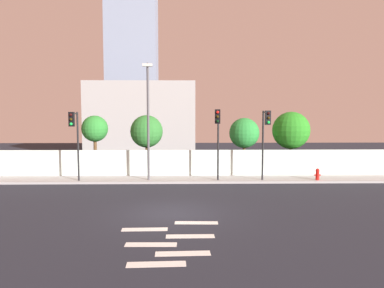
% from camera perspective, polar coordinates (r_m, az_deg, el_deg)
% --- Properties ---
extents(ground_plane, '(80.00, 80.00, 0.00)m').
position_cam_1_polar(ground_plane, '(17.40, -3.10, -10.45)').
color(ground_plane, '#20222C').
extents(sidewalk, '(36.00, 2.40, 0.15)m').
position_cam_1_polar(sidewalk, '(25.39, -2.46, -5.42)').
color(sidewalk, '#9A9A9A').
rests_on(sidewalk, ground).
extents(perimeter_wall, '(36.00, 0.18, 1.80)m').
position_cam_1_polar(perimeter_wall, '(26.51, -2.40, -2.85)').
color(perimeter_wall, silver).
rests_on(perimeter_wall, sidewalk).
extents(crosswalk_marking, '(3.87, 4.76, 0.01)m').
position_cam_1_polar(crosswalk_marking, '(13.89, -3.23, -14.42)').
color(crosswalk_marking, silver).
rests_on(crosswalk_marking, ground).
extents(traffic_light_left, '(0.37, 1.19, 4.63)m').
position_cam_1_polar(traffic_light_left, '(23.93, 3.95, 2.26)').
color(traffic_light_left, black).
rests_on(traffic_light_left, sidewalk).
extents(traffic_light_center, '(0.35, 1.34, 4.47)m').
position_cam_1_polar(traffic_light_center, '(24.76, -17.46, 1.90)').
color(traffic_light_center, black).
rests_on(traffic_light_center, sidewalk).
extents(traffic_light_right, '(0.36, 1.17, 4.56)m').
position_cam_1_polar(traffic_light_right, '(24.41, 11.14, 2.11)').
color(traffic_light_right, black).
rests_on(traffic_light_right, sidewalk).
extents(street_lamp_curbside, '(0.62, 2.12, 7.41)m').
position_cam_1_polar(street_lamp_curbside, '(24.38, -6.70, 4.60)').
color(street_lamp_curbside, '#4C4C51').
rests_on(street_lamp_curbside, sidewalk).
extents(fire_hydrant, '(0.44, 0.26, 0.77)m').
position_cam_1_polar(fire_hydrant, '(26.05, 18.57, -4.31)').
color(fire_hydrant, red).
rests_on(fire_hydrant, sidewalk).
extents(roadside_tree_leftmost, '(1.90, 1.90, 4.37)m').
position_cam_1_polar(roadside_tree_leftmost, '(27.99, -14.58, 2.19)').
color(roadside_tree_leftmost, brown).
rests_on(roadside_tree_leftmost, ground).
extents(roadside_tree_midleft, '(2.36, 2.36, 4.40)m').
position_cam_1_polar(roadside_tree_midleft, '(27.37, -6.94, 1.89)').
color(roadside_tree_midleft, brown).
rests_on(roadside_tree_midleft, ground).
extents(roadside_tree_midright, '(2.20, 2.20, 4.20)m').
position_cam_1_polar(roadside_tree_midright, '(27.57, 7.96, 1.64)').
color(roadside_tree_midright, brown).
rests_on(roadside_tree_midright, ground).
extents(roadside_tree_rightmost, '(2.73, 2.73, 4.65)m').
position_cam_1_polar(roadside_tree_rightmost, '(28.31, 14.85, 2.00)').
color(roadside_tree_rightmost, brown).
rests_on(roadside_tree_rightmost, ground).
extents(low_building_distant, '(11.27, 6.00, 7.76)m').
position_cam_1_polar(low_building_distant, '(40.54, -7.61, 3.76)').
color(low_building_distant, '#A1A1A1').
rests_on(low_building_distant, ground).
extents(tower_on_skyline, '(6.81, 5.00, 26.85)m').
position_cam_1_polar(tower_on_skyline, '(53.50, -9.11, 14.25)').
color(tower_on_skyline, gray).
rests_on(tower_on_skyline, ground).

